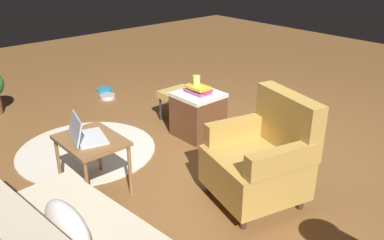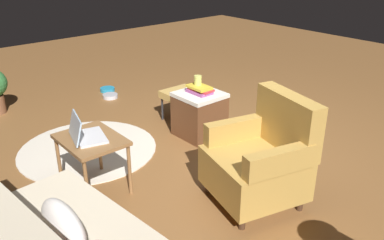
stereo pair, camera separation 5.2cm
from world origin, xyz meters
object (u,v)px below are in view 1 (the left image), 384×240
object	(u,v)px
yellow_mug	(196,80)
laptop	(85,134)
armchair	(262,159)
tv_remote	(198,88)
pet_bowl_teal	(104,90)
book_stack_hamper	(198,89)
ottoman	(181,95)
laptop_desk	(91,145)
wicker_hamper	(198,114)
pet_bowl_steel	(108,97)

from	to	relation	value
yellow_mug	laptop	bearing A→B (deg)	100.15
armchair	tv_remote	xyz separation A→B (m)	(1.31, -0.51, 0.13)
armchair	pet_bowl_teal	distance (m)	3.14
book_stack_hamper	ottoman	world-z (taller)	book_stack_hamper
laptop_desk	laptop	bearing A→B (deg)	75.18
armchair	yellow_mug	bearing A→B (deg)	-19.47
laptop	yellow_mug	size ratio (longest dim) A/B	3.74
armchair	pet_bowl_teal	xyz separation A→B (m)	(3.10, -0.38, -0.34)
laptop_desk	laptop	world-z (taller)	laptop
armchair	laptop_desk	xyz separation A→B (m)	(0.99, 0.94, 0.06)
wicker_hamper	armchair	bearing A→B (deg)	160.42
laptop	pet_bowl_teal	distance (m)	2.55
laptop_desk	pet_bowl_steel	xyz separation A→B (m)	(1.85, -1.21, -0.40)
pet_bowl_teal	book_stack_hamper	bearing A→B (deg)	-178.29
laptop_desk	ottoman	bearing A→B (deg)	-66.72
laptop	armchair	bearing A→B (deg)	-135.76
armchair	wicker_hamper	world-z (taller)	armchair
wicker_hamper	pet_bowl_teal	world-z (taller)	wicker_hamper
ottoman	pet_bowl_steel	world-z (taller)	ottoman
armchair	yellow_mug	distance (m)	1.36
laptop_desk	book_stack_hamper	xyz separation A→B (m)	(0.22, -1.37, 0.10)
yellow_mug	ottoman	distance (m)	0.48
tv_remote	pet_bowl_teal	distance (m)	1.85
laptop	ottoman	distance (m)	1.65
laptop_desk	tv_remote	xyz separation A→B (m)	(0.32, -1.45, 0.07)
ottoman	yellow_mug	bearing A→B (deg)	165.52
armchair	tv_remote	size ratio (longest dim) A/B	5.44
wicker_hamper	yellow_mug	size ratio (longest dim) A/B	4.80
book_stack_hamper	pet_bowl_steel	distance (m)	1.71
laptop_desk	book_stack_hamper	distance (m)	1.39
yellow_mug	tv_remote	world-z (taller)	yellow_mug
armchair	pet_bowl_teal	bearing A→B (deg)	-6.97
wicker_hamper	ottoman	xyz separation A→B (m)	(0.42, -0.11, 0.07)
wicker_hamper	pet_bowl_steel	world-z (taller)	wicker_hamper
armchair	laptop	bearing A→B (deg)	44.24
tv_remote	ottoman	distance (m)	0.36
book_stack_hamper	yellow_mug	world-z (taller)	yellow_mug
armchair	ottoman	size ratio (longest dim) A/B	2.17
pet_bowl_teal	yellow_mug	bearing A→B (deg)	-177.98
armchair	pet_bowl_teal	size ratio (longest dim) A/B	4.35
laptop	wicker_hamper	world-z (taller)	laptop
ottoman	pet_bowl_teal	xyz separation A→B (m)	(1.47, 0.16, -0.29)
ottoman	book_stack_hamper	bearing A→B (deg)	165.73
laptop	pet_bowl_teal	size ratio (longest dim) A/B	1.87
laptop_desk	book_stack_hamper	bearing A→B (deg)	-80.73
armchair	pet_bowl_steel	xyz separation A→B (m)	(2.84, -0.28, -0.34)
pet_bowl_steel	pet_bowl_teal	size ratio (longest dim) A/B	1.00
pet_bowl_teal	wicker_hamper	bearing A→B (deg)	-178.43
wicker_hamper	pet_bowl_teal	size ratio (longest dim) A/B	2.40
armchair	book_stack_hamper	distance (m)	1.30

